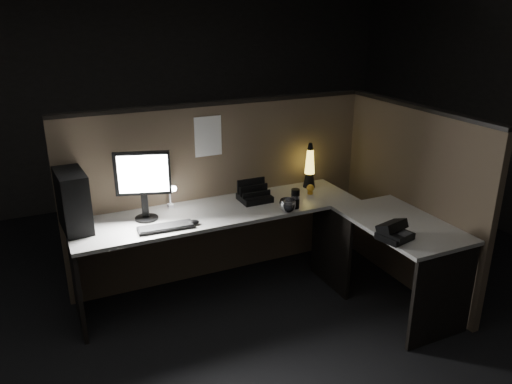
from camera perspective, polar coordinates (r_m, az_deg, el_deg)
name	(u,v)px	position (r m, az deg, el deg)	size (l,w,h in m)	color
floor	(269,324)	(3.89, 1.53, -14.81)	(6.00, 6.00, 0.00)	black
room_shell	(272,110)	(3.24, 1.80, 9.33)	(6.00, 6.00, 6.00)	silver
partition_back	(222,192)	(4.30, -3.90, 0.04)	(2.66, 0.06, 1.50)	brown
partition_right	(409,200)	(4.30, 17.10, -0.84)	(0.06, 1.66, 1.50)	brown
desk	(276,236)	(3.86, 2.33, -5.10)	(2.60, 1.60, 0.73)	beige
pc_tower	(73,200)	(3.79, -20.22, -0.88)	(0.19, 0.41, 0.43)	black
monitor	(143,179)	(3.78, -12.78, 1.46)	(0.40, 0.18, 0.53)	black
keyboard	(166,227)	(3.68, -10.28, -4.00)	(0.40, 0.13, 0.02)	black
mouse	(193,222)	(3.72, -7.18, -3.44)	(0.09, 0.06, 0.03)	black
clip_lamp	(172,195)	(3.96, -9.58, -0.29)	(0.04, 0.18, 0.23)	white
organizer	(254,195)	(4.14, -0.21, -0.39)	(0.25, 0.22, 0.19)	black
lava_lamp	(310,169)	(4.43, 6.15, 2.64)	(0.11, 0.11, 0.40)	black
travel_mug	(295,199)	(3.98, 4.51, -0.76)	(0.07, 0.07, 0.16)	black
steel_mug	(288,206)	(3.91, 3.63, -1.57)	(0.13, 0.13, 0.10)	#B7B7BE
figurine	(310,188)	(4.30, 6.23, 0.46)	(0.06, 0.06, 0.06)	#F5AC26
pinned_paper	(208,136)	(4.07, -5.49, 6.35)	(0.23, 0.00, 0.33)	white
desk_phone	(393,232)	(3.59, 15.44, -4.43)	(0.25, 0.25, 0.13)	black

